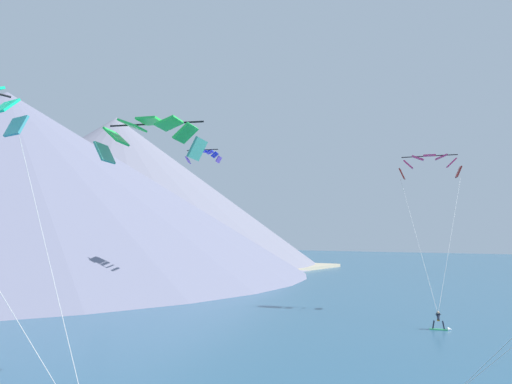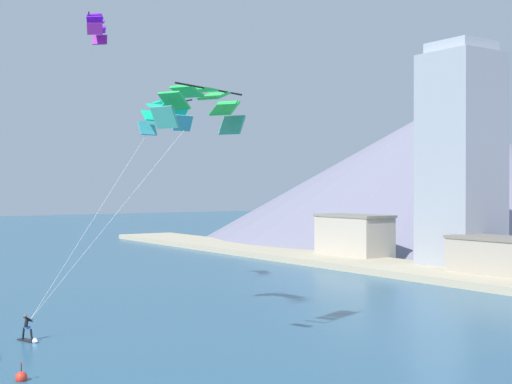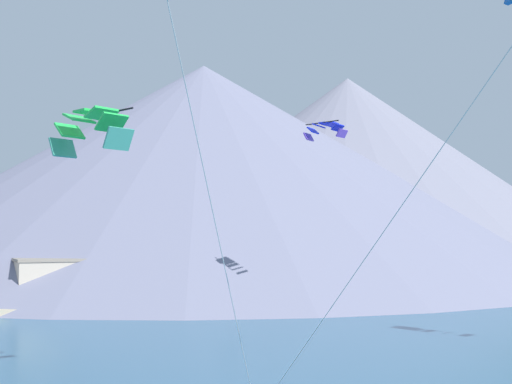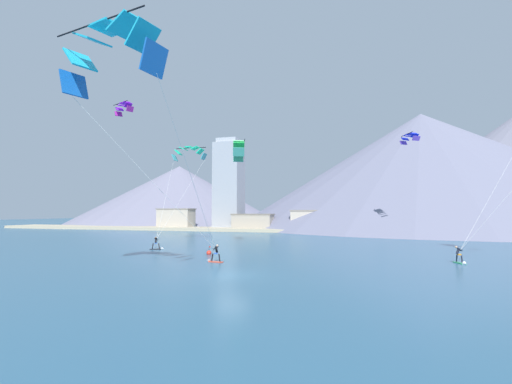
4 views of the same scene
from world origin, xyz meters
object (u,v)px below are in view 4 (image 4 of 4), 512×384
object	(u,v)px
parafoil_kite_mid_center	(189,152)
parafoil_kite_distant_mid_solo	(124,107)
kitesurfer_near_trail	(214,257)
parafoil_kite_distant_low_drift	(239,149)
parafoil_kite_distant_high_outer	(410,137)
kitesurfer_mid_center	(158,246)
race_marker_buoy	(209,253)
parafoil_kite_near_trail	(110,49)
kitesurfer_near_lead	(460,259)

from	to	relation	value
parafoil_kite_mid_center	parafoil_kite_distant_mid_solo	world-z (taller)	parafoil_kite_distant_mid_solo
kitesurfer_near_trail	parafoil_kite_distant_low_drift	size ratio (longest dim) A/B	0.28
kitesurfer_near_trail	parafoil_kite_distant_high_outer	xyz separation A→B (m)	(21.62, 30.80, 16.55)
kitesurfer_near_trail	parafoil_kite_distant_mid_solo	world-z (taller)	parafoil_kite_distant_mid_solo
kitesurfer_mid_center	race_marker_buoy	xyz separation A→B (m)	(8.22, -2.84, -0.29)
parafoil_kite_near_trail	parafoil_kite_distant_low_drift	world-z (taller)	parafoil_kite_near_trail
parafoil_kite_near_trail	race_marker_buoy	distance (m)	22.60
kitesurfer_mid_center	parafoil_kite_near_trail	xyz separation A→B (m)	(8.39, -19.48, 14.99)
race_marker_buoy	parafoil_kite_distant_high_outer	bearing A→B (deg)	46.41
kitesurfer_mid_center	race_marker_buoy	distance (m)	8.70
kitesurfer_near_lead	parafoil_kite_mid_center	world-z (taller)	parafoil_kite_mid_center
parafoil_kite_near_trail	race_marker_buoy	xyz separation A→B (m)	(-0.17, 16.64, -15.29)
kitesurfer_near_lead	parafoil_kite_distant_high_outer	world-z (taller)	parafoil_kite_distant_high_outer
parafoil_kite_distant_high_outer	parafoil_kite_near_trail	bearing A→B (deg)	-119.83
kitesurfer_near_trail	parafoil_kite_distant_low_drift	distance (m)	19.78
parafoil_kite_distant_mid_solo	parafoil_kite_distant_low_drift	bearing A→B (deg)	-6.51
kitesurfer_mid_center	parafoil_kite_mid_center	world-z (taller)	parafoil_kite_mid_center
parafoil_kite_distant_high_outer	parafoil_kite_distant_mid_solo	xyz separation A→B (m)	(-45.14, -13.76, 4.89)
race_marker_buoy	kitesurfer_mid_center	bearing A→B (deg)	160.96
parafoil_kite_distant_high_outer	kitesurfer_mid_center	bearing A→B (deg)	-145.04
kitesurfer_near_lead	kitesurfer_mid_center	world-z (taller)	kitesurfer_mid_center
kitesurfer_near_lead	parafoil_kite_mid_center	size ratio (longest dim) A/B	0.13
kitesurfer_mid_center	parafoil_kite_distant_low_drift	distance (m)	16.88
kitesurfer_near_trail	parafoil_kite_mid_center	world-z (taller)	parafoil_kite_mid_center
kitesurfer_near_lead	parafoil_kite_distant_mid_solo	size ratio (longest dim) A/B	0.39
parafoil_kite_mid_center	parafoil_kite_distant_high_outer	world-z (taller)	parafoil_kite_distant_high_outer
parafoil_kite_distant_high_outer	race_marker_buoy	distance (m)	39.25
parafoil_kite_distant_mid_solo	parafoil_kite_distant_high_outer	bearing A→B (deg)	16.95
kitesurfer_mid_center	parafoil_kite_mid_center	distance (m)	16.08
parafoil_kite_distant_low_drift	race_marker_buoy	world-z (taller)	parafoil_kite_distant_low_drift
kitesurfer_mid_center	parafoil_kite_near_trail	distance (m)	25.97
race_marker_buoy	parafoil_kite_distant_mid_solo	bearing A→B (deg)	150.11
parafoil_kite_distant_low_drift	parafoil_kite_distant_high_outer	bearing A→B (deg)	33.62
kitesurfer_near_trail	parafoil_kite_distant_mid_solo	bearing A→B (deg)	144.06
parafoil_kite_distant_low_drift	race_marker_buoy	bearing A→B (deg)	-90.96
race_marker_buoy	kitesurfer_near_trail	bearing A→B (deg)	-61.39
kitesurfer_mid_center	parafoil_kite_distant_mid_solo	distance (m)	26.45
kitesurfer_near_trail	kitesurfer_mid_center	world-z (taller)	kitesurfer_near_trail
parafoil_kite_distant_mid_solo	race_marker_buoy	xyz separation A→B (m)	(20.72, -11.91, -21.77)
parafoil_kite_distant_high_outer	race_marker_buoy	bearing A→B (deg)	-133.59
kitesurfer_near_lead	race_marker_buoy	xyz separation A→B (m)	(-24.66, -0.07, -0.30)
parafoil_kite_mid_center	kitesurfer_near_lead	bearing A→B (deg)	-19.39
kitesurfer_near_lead	parafoil_kite_distant_low_drift	bearing A→B (deg)	158.89
kitesurfer_mid_center	kitesurfer_near_lead	bearing A→B (deg)	-4.81
kitesurfer_near_lead	parafoil_kite_distant_mid_solo	world-z (taller)	parafoil_kite_distant_mid_solo
parafoil_kite_near_trail	parafoil_kite_distant_mid_solo	world-z (taller)	parafoil_kite_distant_mid_solo
kitesurfer_near_trail	parafoil_kite_near_trail	xyz separation A→B (m)	(-2.64, -11.50, 14.96)
kitesurfer_near_lead	parafoil_kite_distant_low_drift	xyz separation A→B (m)	(-24.50, 9.46, 13.04)
kitesurfer_near_lead	parafoil_kite_distant_mid_solo	distance (m)	51.58
parafoil_kite_mid_center	parafoil_kite_distant_mid_solo	bearing A→B (deg)	179.46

